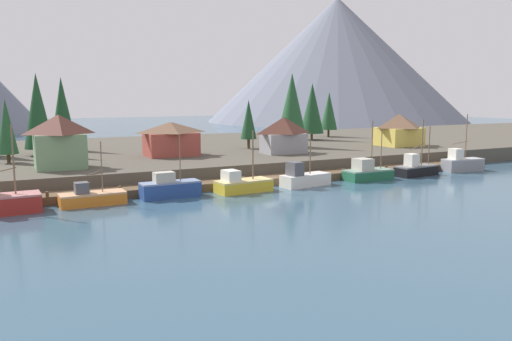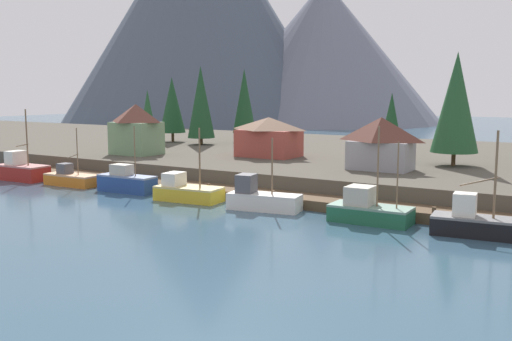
% 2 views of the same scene
% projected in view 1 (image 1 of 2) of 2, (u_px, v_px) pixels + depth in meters
% --- Properties ---
extents(ground_plane, '(400.00, 400.00, 1.00)m').
position_uv_depth(ground_plane, '(215.00, 170.00, 87.29)').
color(ground_plane, '#335166').
extents(dock, '(80.00, 4.00, 1.60)m').
position_uv_depth(dock, '(264.00, 180.00, 71.21)').
color(dock, brown).
rests_on(dock, ground_plane).
extents(shoreline_bank, '(400.00, 56.00, 2.50)m').
position_uv_depth(shoreline_bank, '(191.00, 153.00, 97.66)').
color(shoreline_bank, '#4C473D').
rests_on(shoreline_bank, ground_plane).
extents(mountain_east_peak, '(116.72, 116.72, 55.20)m').
position_uv_depth(mountain_east_peak, '(336.00, 60.00, 234.53)').
color(mountain_east_peak, slate).
rests_on(mountain_east_peak, ground_plane).
extents(fishing_boat_red, '(7.22, 3.45, 9.19)m').
position_uv_depth(fishing_boat_red, '(2.00, 202.00, 53.29)').
color(fishing_boat_red, maroon).
rests_on(fishing_boat_red, ground_plane).
extents(fishing_boat_orange, '(7.17, 2.84, 7.09)m').
position_uv_depth(fishing_boat_orange, '(92.00, 198.00, 57.61)').
color(fishing_boat_orange, '#CC6B1E').
rests_on(fishing_boat_orange, ground_plane).
extents(fishing_boat_blue, '(7.16, 2.57, 7.58)m').
position_uv_depth(fishing_boat_blue, '(170.00, 188.00, 61.70)').
color(fishing_boat_blue, navy).
rests_on(fishing_boat_blue, ground_plane).
extents(fishing_boat_yellow, '(7.35, 3.69, 7.73)m').
position_uv_depth(fishing_boat_yellow, '(242.00, 184.00, 65.27)').
color(fishing_boat_yellow, gold).
rests_on(fishing_boat_yellow, ground_plane).
extents(fishing_boat_white, '(7.42, 3.64, 7.05)m').
position_uv_depth(fishing_boat_white, '(304.00, 178.00, 69.32)').
color(fishing_boat_white, silver).
rests_on(fishing_boat_white, ground_plane).
extents(fishing_boat_green, '(7.14, 3.17, 8.52)m').
position_uv_depth(fishing_boat_green, '(367.00, 172.00, 74.36)').
color(fishing_boat_green, '#1E5B3D').
rests_on(fishing_boat_green, ground_plane).
extents(fishing_boat_black, '(7.35, 3.46, 8.50)m').
position_uv_depth(fishing_boat_black, '(416.00, 169.00, 78.27)').
color(fishing_boat_black, black).
rests_on(fishing_boat_black, ground_plane).
extents(fishing_boat_grey, '(6.99, 2.98, 9.14)m').
position_uv_depth(fishing_boat_grey, '(462.00, 163.00, 82.95)').
color(fishing_boat_grey, gray).
rests_on(fishing_boat_grey, ground_plane).
extents(house_grey, '(7.32, 4.38, 6.03)m').
position_uv_depth(house_grey, '(284.00, 135.00, 85.78)').
color(house_grey, gray).
rests_on(house_grey, shoreline_bank).
extents(house_red, '(8.37, 5.76, 5.40)m').
position_uv_depth(house_red, '(171.00, 139.00, 82.41)').
color(house_red, '#9E4238').
rests_on(house_red, shoreline_bank).
extents(house_green, '(6.61, 5.21, 7.14)m').
position_uv_depth(house_green, '(60.00, 141.00, 67.98)').
color(house_green, '#6B8E66').
rests_on(house_green, shoreline_bank).
extents(house_yellow, '(7.79, 6.91, 6.05)m').
position_uv_depth(house_yellow, '(399.00, 129.00, 98.61)').
color(house_yellow, gold).
rests_on(house_yellow, shoreline_bank).
extents(conifer_near_left, '(2.91, 2.91, 8.78)m').
position_uv_depth(conifer_near_left, '(249.00, 120.00, 92.84)').
color(conifer_near_left, '#4C3823').
rests_on(conifer_near_left, shoreline_bank).
extents(conifer_mid_left, '(2.84, 2.84, 9.15)m').
position_uv_depth(conifer_mid_left, '(6.00, 127.00, 73.22)').
color(conifer_mid_left, '#4C3823').
rests_on(conifer_mid_left, shoreline_bank).
extents(conifer_mid_right, '(4.03, 4.03, 12.75)m').
position_uv_depth(conifer_mid_right, '(62.00, 109.00, 89.72)').
color(conifer_mid_right, '#4C3823').
rests_on(conifer_mid_right, shoreline_bank).
extents(conifer_back_left, '(4.57, 4.57, 13.12)m').
position_uv_depth(conifer_back_left, '(38.00, 111.00, 81.99)').
color(conifer_back_left, '#4C3823').
rests_on(conifer_back_left, shoreline_bank).
extents(conifer_back_right, '(3.98, 3.98, 10.27)m').
position_uv_depth(conifer_back_right, '(329.00, 111.00, 118.95)').
color(conifer_back_right, '#4C3823').
rests_on(conifer_back_right, shoreline_bank).
extents(conifer_centre, '(5.59, 5.59, 13.62)m').
position_uv_depth(conifer_centre, '(292.00, 106.00, 95.07)').
color(conifer_centre, '#4C3823').
rests_on(conifer_centre, shoreline_bank).
extents(conifer_far_left, '(5.11, 5.11, 12.13)m').
position_uv_depth(conifer_far_left, '(312.00, 108.00, 110.51)').
color(conifer_far_left, '#4C3823').
rests_on(conifer_far_left, shoreline_bank).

